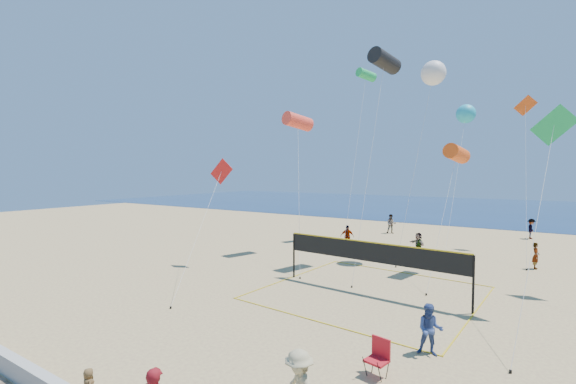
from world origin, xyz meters
The scene contains 18 objects.
ocean centered at (0.00, 62.00, 0.01)m, with size 140.00×50.00×0.03m, color navy.
bystander_a centered at (3.63, 4.96, 0.84)m, with size 0.81×0.63×1.68m, color #344782.
far_person_0 centered at (-5.94, 19.79, 0.89)m, with size 1.04×0.43×1.78m, color gray.
far_person_1 centered at (-0.53, 19.94, 0.82)m, with size 1.52×0.48×1.64m, color gray.
far_person_2 centered at (6.49, 19.98, 0.81)m, with size 0.59×0.39×1.62m, color gray.
far_person_3 centered at (-5.27, 28.58, 0.93)m, with size 0.90×0.70×1.86m, color gray.
far_person_4 centered at (6.14, 32.34, 0.90)m, with size 1.16×0.67×1.80m, color gray.
camp_chair centered at (2.68, 2.80, 0.63)m, with size 0.70×0.82×1.23m.
volleyball_net centered at (-0.34, 10.04, 1.75)m, with size 10.18×10.05×2.54m.
kite_0 centered at (-8.15, 16.01, 9.56)m, with size 4.46×7.01×10.22m.
kite_1 centered at (-1.68, 15.65, 12.77)m, with size 1.53×6.64×13.44m.
kite_2 centered at (2.49, 16.12, 6.99)m, with size 1.24×6.14×7.57m.
kite_3 centered at (-10.08, 9.88, 5.65)m, with size 4.32×7.19×6.80m.
kite_4 centered at (6.88, 11.01, 7.43)m, with size 1.92×6.44×8.68m.
kite_6 centered at (0.59, 18.53, 12.33)m, with size 2.42×3.81×13.12m.
kite_7 centered at (1.73, 24.37, 10.36)m, with size 1.87×8.58×11.07m.
kite_8 centered at (-6.10, 23.84, 14.21)m, with size 1.79×7.78×14.75m.
kite_9 centered at (5.57, 26.31, 10.23)m, with size 1.59×7.69×11.78m.
Camera 1 is at (6.39, -7.79, 5.94)m, focal length 24.00 mm.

